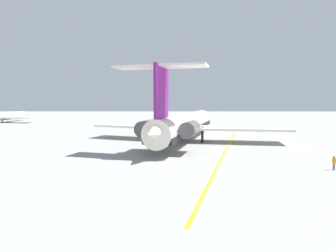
% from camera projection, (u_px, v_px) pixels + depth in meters
% --- Properties ---
extents(ground, '(342.50, 342.50, 0.00)m').
position_uv_depth(ground, '(215.00, 138.00, 66.39)').
color(ground, gray).
extents(main_jetliner, '(47.27, 42.32, 13.99)m').
position_uv_depth(main_jetliner, '(185.00, 124.00, 59.28)').
color(main_jetliner, silver).
rests_on(main_jetliner, ground).
extents(airliner_mid_right, '(27.91, 27.71, 8.34)m').
position_uv_depth(airliner_mid_right, '(3.00, 116.00, 114.17)').
color(airliner_mid_right, silver).
rests_on(airliner_mid_right, ground).
extents(ground_crew_near_nose, '(0.33, 0.36, 1.79)m').
position_uv_depth(ground_crew_near_nose, '(334.00, 161.00, 35.28)').
color(ground_crew_near_nose, black).
rests_on(ground_crew_near_nose, ground).
extents(safety_cone_nose, '(0.40, 0.40, 0.55)m').
position_uv_depth(safety_cone_nose, '(141.00, 128.00, 88.90)').
color(safety_cone_nose, '#EA590F').
rests_on(safety_cone_nose, ground).
extents(safety_cone_wingtip, '(0.40, 0.40, 0.55)m').
position_uv_depth(safety_cone_wingtip, '(129.00, 128.00, 88.76)').
color(safety_cone_wingtip, '#EA590F').
rests_on(safety_cone_wingtip, ground).
extents(taxiway_centreline, '(84.22, 23.83, 0.01)m').
position_uv_depth(taxiway_centreline, '(230.00, 141.00, 60.81)').
color(taxiway_centreline, gold).
rests_on(taxiway_centreline, ground).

